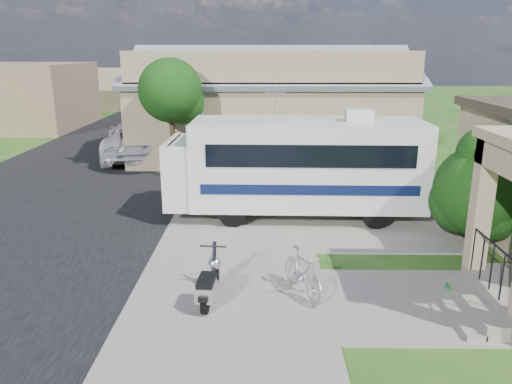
{
  "coord_description": "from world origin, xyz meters",
  "views": [
    {
      "loc": [
        -0.32,
        -9.9,
        4.86
      ],
      "look_at": [
        -0.5,
        2.5,
        1.3
      ],
      "focal_mm": 35.0,
      "sensor_mm": 36.0,
      "label": 1
    }
  ],
  "objects_px": {
    "bicycle": "(302,275)",
    "garden_hose": "(457,291)",
    "pickup_truck": "(137,140)",
    "van": "(156,120)",
    "shrub": "(482,186)",
    "scooter": "(209,284)",
    "motorhome": "(297,164)"
  },
  "relations": [
    {
      "from": "scooter",
      "to": "garden_hose",
      "type": "distance_m",
      "value": 5.06
    },
    {
      "from": "motorhome",
      "to": "van",
      "type": "distance_m",
      "value": 16.74
    },
    {
      "from": "van",
      "to": "pickup_truck",
      "type": "bearing_deg",
      "value": -88.99
    },
    {
      "from": "shrub",
      "to": "van",
      "type": "distance_m",
      "value": 20.93
    },
    {
      "from": "motorhome",
      "to": "pickup_truck",
      "type": "height_order",
      "value": "motorhome"
    },
    {
      "from": "motorhome",
      "to": "scooter",
      "type": "height_order",
      "value": "motorhome"
    },
    {
      "from": "bicycle",
      "to": "van",
      "type": "relative_size",
      "value": 0.27
    },
    {
      "from": "motorhome",
      "to": "scooter",
      "type": "bearing_deg",
      "value": -109.7
    },
    {
      "from": "garden_hose",
      "to": "bicycle",
      "type": "bearing_deg",
      "value": -178.02
    },
    {
      "from": "shrub",
      "to": "garden_hose",
      "type": "distance_m",
      "value": 3.42
    },
    {
      "from": "motorhome",
      "to": "shrub",
      "type": "relative_size",
      "value": 2.41
    },
    {
      "from": "shrub",
      "to": "bicycle",
      "type": "bearing_deg",
      "value": -148.86
    },
    {
      "from": "motorhome",
      "to": "pickup_truck",
      "type": "relative_size",
      "value": 1.23
    },
    {
      "from": "shrub",
      "to": "pickup_truck",
      "type": "xyz_separation_m",
      "value": [
        -11.3,
        10.66,
        -0.74
      ]
    },
    {
      "from": "bicycle",
      "to": "garden_hose",
      "type": "xyz_separation_m",
      "value": [
        3.17,
        0.11,
        -0.37
      ]
    },
    {
      "from": "bicycle",
      "to": "motorhome",
      "type": "bearing_deg",
      "value": 64.08
    },
    {
      "from": "van",
      "to": "garden_hose",
      "type": "distance_m",
      "value": 22.5
    },
    {
      "from": "motorhome",
      "to": "shrub",
      "type": "bearing_deg",
      "value": -25.92
    },
    {
      "from": "motorhome",
      "to": "bicycle",
      "type": "xyz_separation_m",
      "value": [
        -0.2,
        -5.06,
        -1.16
      ]
    },
    {
      "from": "scooter",
      "to": "pickup_truck",
      "type": "bearing_deg",
      "value": 113.57
    },
    {
      "from": "shrub",
      "to": "scooter",
      "type": "xyz_separation_m",
      "value": [
        -6.5,
        -3.18,
        -1.12
      ]
    },
    {
      "from": "motorhome",
      "to": "garden_hose",
      "type": "relative_size",
      "value": 16.95
    },
    {
      "from": "scooter",
      "to": "pickup_truck",
      "type": "height_order",
      "value": "pickup_truck"
    },
    {
      "from": "shrub",
      "to": "scooter",
      "type": "bearing_deg",
      "value": -153.9
    },
    {
      "from": "motorhome",
      "to": "pickup_truck",
      "type": "bearing_deg",
      "value": 130.14
    },
    {
      "from": "pickup_truck",
      "to": "van",
      "type": "relative_size",
      "value": 1.05
    },
    {
      "from": "pickup_truck",
      "to": "garden_hose",
      "type": "distance_m",
      "value": 16.6
    },
    {
      "from": "van",
      "to": "bicycle",
      "type": "bearing_deg",
      "value": -73.59
    },
    {
      "from": "pickup_truck",
      "to": "garden_hose",
      "type": "height_order",
      "value": "pickup_truck"
    },
    {
      "from": "bicycle",
      "to": "pickup_truck",
      "type": "height_order",
      "value": "pickup_truck"
    },
    {
      "from": "garden_hose",
      "to": "shrub",
      "type": "bearing_deg",
      "value": 61.34
    },
    {
      "from": "bicycle",
      "to": "garden_hose",
      "type": "relative_size",
      "value": 3.59
    }
  ]
}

